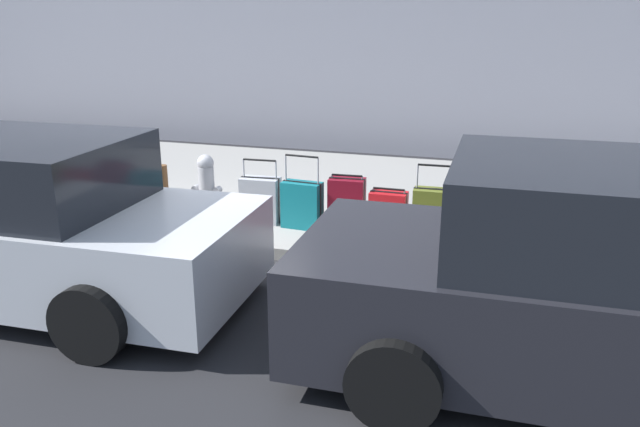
{
  "coord_description": "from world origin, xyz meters",
  "views": [
    {
      "loc": [
        -3.52,
        6.07,
        2.61
      ],
      "look_at": [
        -1.69,
        0.2,
        0.66
      ],
      "focal_mm": 35.4,
      "sensor_mm": 36.0,
      "label": 1
    }
  ],
  "objects_px": {
    "fire_hydrant": "(207,184)",
    "suitcase_olive_3": "(431,215)",
    "suitcase_black_1": "(523,220)",
    "suitcase_red_4": "(388,213)",
    "suitcase_silver_0": "(572,223)",
    "parked_car_silver_1": "(6,222)",
    "suitcase_maroon_5": "(347,204)",
    "bollard_post": "(164,191)",
    "suitcase_navy_2": "(477,217)",
    "parked_car_charcoal_0": "(619,288)",
    "suitcase_silver_7": "(261,200)",
    "suitcase_teal_6": "(302,205)"
  },
  "relations": [
    {
      "from": "fire_hydrant",
      "to": "suitcase_olive_3",
      "type": "bearing_deg",
      "value": 179.2
    },
    {
      "from": "suitcase_black_1",
      "to": "suitcase_red_4",
      "type": "distance_m",
      "value": 1.49
    },
    {
      "from": "suitcase_silver_0",
      "to": "parked_car_silver_1",
      "type": "bearing_deg",
      "value": 24.93
    },
    {
      "from": "suitcase_maroon_5",
      "to": "parked_car_silver_1",
      "type": "height_order",
      "value": "parked_car_silver_1"
    },
    {
      "from": "suitcase_black_1",
      "to": "suitcase_maroon_5",
      "type": "relative_size",
      "value": 1.35
    },
    {
      "from": "fire_hydrant",
      "to": "bollard_post",
      "type": "distance_m",
      "value": 0.56
    },
    {
      "from": "suitcase_red_4",
      "to": "suitcase_navy_2",
      "type": "bearing_deg",
      "value": 175.46
    },
    {
      "from": "suitcase_olive_3",
      "to": "suitcase_maroon_5",
      "type": "distance_m",
      "value": 1.01
    },
    {
      "from": "suitcase_silver_0",
      "to": "parked_car_charcoal_0",
      "type": "distance_m",
      "value": 2.44
    },
    {
      "from": "suitcase_maroon_5",
      "to": "suitcase_silver_7",
      "type": "height_order",
      "value": "suitcase_silver_7"
    },
    {
      "from": "suitcase_red_4",
      "to": "bollard_post",
      "type": "xyz_separation_m",
      "value": [
        2.86,
        0.15,
        0.08
      ]
    },
    {
      "from": "bollard_post",
      "to": "suitcase_silver_0",
      "type": "bearing_deg",
      "value": -178.01
    },
    {
      "from": "suitcase_navy_2",
      "to": "bollard_post",
      "type": "bearing_deg",
      "value": 1.05
    },
    {
      "from": "suitcase_silver_0",
      "to": "suitcase_maroon_5",
      "type": "bearing_deg",
      "value": -0.19
    },
    {
      "from": "fire_hydrant",
      "to": "bollard_post",
      "type": "xyz_separation_m",
      "value": [
        0.53,
        0.15,
        -0.09
      ]
    },
    {
      "from": "bollard_post",
      "to": "parked_car_silver_1",
      "type": "relative_size",
      "value": 0.14
    },
    {
      "from": "parked_car_silver_1",
      "to": "suitcase_navy_2",
      "type": "bearing_deg",
      "value": -151.17
    },
    {
      "from": "suitcase_navy_2",
      "to": "suitcase_olive_3",
      "type": "relative_size",
      "value": 1.03
    },
    {
      "from": "suitcase_silver_7",
      "to": "parked_car_charcoal_0",
      "type": "distance_m",
      "value": 4.44
    },
    {
      "from": "suitcase_silver_0",
      "to": "suitcase_olive_3",
      "type": "xyz_separation_m",
      "value": [
        1.5,
        0.06,
        -0.03
      ]
    },
    {
      "from": "suitcase_olive_3",
      "to": "suitcase_red_4",
      "type": "relative_size",
      "value": 1.57
    },
    {
      "from": "suitcase_red_4",
      "to": "suitcase_maroon_5",
      "type": "xyz_separation_m",
      "value": [
        0.51,
        -0.03,
        0.06
      ]
    },
    {
      "from": "suitcase_red_4",
      "to": "bollard_post",
      "type": "height_order",
      "value": "bollard_post"
    },
    {
      "from": "suitcase_maroon_5",
      "to": "fire_hydrant",
      "type": "height_order",
      "value": "fire_hydrant"
    },
    {
      "from": "suitcase_silver_0",
      "to": "suitcase_silver_7",
      "type": "xyz_separation_m",
      "value": [
        3.6,
        0.03,
        -0.05
      ]
    },
    {
      "from": "suitcase_silver_0",
      "to": "parked_car_charcoal_0",
      "type": "relative_size",
      "value": 0.2
    },
    {
      "from": "bollard_post",
      "to": "suitcase_teal_6",
      "type": "bearing_deg",
      "value": -177.09
    },
    {
      "from": "suitcase_teal_6",
      "to": "suitcase_silver_7",
      "type": "xyz_separation_m",
      "value": [
        0.56,
        -0.05,
        -0.0
      ]
    },
    {
      "from": "suitcase_silver_0",
      "to": "bollard_post",
      "type": "distance_m",
      "value": 4.86
    },
    {
      "from": "suitcase_red_4",
      "to": "suitcase_teal_6",
      "type": "height_order",
      "value": "suitcase_teal_6"
    },
    {
      "from": "suitcase_black_1",
      "to": "suitcase_maroon_5",
      "type": "bearing_deg",
      "value": 0.59
    },
    {
      "from": "suitcase_red_4",
      "to": "suitcase_maroon_5",
      "type": "relative_size",
      "value": 0.83
    },
    {
      "from": "suitcase_olive_3",
      "to": "fire_hydrant",
      "type": "height_order",
      "value": "suitcase_olive_3"
    },
    {
      "from": "suitcase_red_4",
      "to": "suitcase_silver_0",
      "type": "bearing_deg",
      "value": -179.48
    },
    {
      "from": "suitcase_maroon_5",
      "to": "bollard_post",
      "type": "distance_m",
      "value": 2.36
    },
    {
      "from": "suitcase_maroon_5",
      "to": "suitcase_red_4",
      "type": "bearing_deg",
      "value": 177.02
    },
    {
      "from": "suitcase_silver_7",
      "to": "parked_car_silver_1",
      "type": "bearing_deg",
      "value": 56.18
    },
    {
      "from": "suitcase_maroon_5",
      "to": "suitcase_teal_6",
      "type": "xyz_separation_m",
      "value": [
        0.53,
        0.09,
        -0.03
      ]
    },
    {
      "from": "suitcase_maroon_5",
      "to": "suitcase_teal_6",
      "type": "distance_m",
      "value": 0.54
    },
    {
      "from": "suitcase_olive_3",
      "to": "parked_car_silver_1",
      "type": "bearing_deg",
      "value": 32.49
    },
    {
      "from": "suitcase_maroon_5",
      "to": "parked_car_silver_1",
      "type": "xyz_separation_m",
      "value": [
        2.69,
        2.42,
        0.28
      ]
    },
    {
      "from": "suitcase_navy_2",
      "to": "parked_car_silver_1",
      "type": "bearing_deg",
      "value": 28.83
    },
    {
      "from": "suitcase_maroon_5",
      "to": "suitcase_silver_0",
      "type": "bearing_deg",
      "value": 179.81
    },
    {
      "from": "suitcase_olive_3",
      "to": "suitcase_maroon_5",
      "type": "xyz_separation_m",
      "value": [
        1.01,
        -0.07,
        0.01
      ]
    },
    {
      "from": "suitcase_red_4",
      "to": "suitcase_maroon_5",
      "type": "height_order",
      "value": "suitcase_maroon_5"
    },
    {
      "from": "parked_car_charcoal_0",
      "to": "suitcase_silver_7",
      "type": "bearing_deg",
      "value": -32.73
    },
    {
      "from": "suitcase_silver_0",
      "to": "suitcase_red_4",
      "type": "bearing_deg",
      "value": 0.52
    },
    {
      "from": "suitcase_silver_0",
      "to": "suitcase_maroon_5",
      "type": "distance_m",
      "value": 2.51
    },
    {
      "from": "suitcase_teal_6",
      "to": "parked_car_silver_1",
      "type": "distance_m",
      "value": 3.2
    },
    {
      "from": "suitcase_silver_0",
      "to": "suitcase_teal_6",
      "type": "distance_m",
      "value": 3.04
    }
  ]
}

